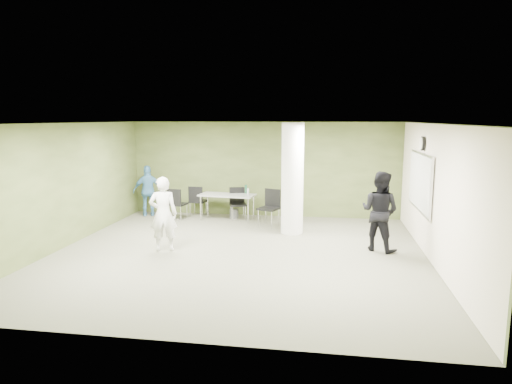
% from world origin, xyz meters
% --- Properties ---
extents(floor, '(8.00, 8.00, 0.00)m').
position_xyz_m(floor, '(0.00, 0.00, 0.00)').
color(floor, '#545542').
rests_on(floor, ground).
extents(ceiling, '(8.00, 8.00, 0.00)m').
position_xyz_m(ceiling, '(0.00, 0.00, 2.80)').
color(ceiling, white).
rests_on(ceiling, wall_back).
extents(wall_back, '(8.00, 2.80, 0.02)m').
position_xyz_m(wall_back, '(0.00, 4.00, 1.40)').
color(wall_back, '#3E4C24').
rests_on(wall_back, floor).
extents(wall_left, '(0.02, 8.00, 2.80)m').
position_xyz_m(wall_left, '(-4.00, 0.00, 1.40)').
color(wall_left, '#3E4C24').
rests_on(wall_left, floor).
extents(wall_right_cream, '(0.02, 8.00, 2.80)m').
position_xyz_m(wall_right_cream, '(4.00, 0.00, 1.40)').
color(wall_right_cream, beige).
rests_on(wall_right_cream, floor).
extents(column, '(0.56, 0.56, 2.80)m').
position_xyz_m(column, '(1.00, 2.00, 1.40)').
color(column, silver).
rests_on(column, floor).
extents(whiteboard, '(0.05, 2.30, 1.30)m').
position_xyz_m(whiteboard, '(3.92, 1.20, 1.50)').
color(whiteboard, silver).
rests_on(whiteboard, wall_right_cream).
extents(wall_clock, '(0.06, 0.32, 0.32)m').
position_xyz_m(wall_clock, '(3.92, 1.20, 2.35)').
color(wall_clock, black).
rests_on(wall_clock, wall_right_cream).
extents(folding_table, '(1.64, 0.86, 1.00)m').
position_xyz_m(folding_table, '(-0.94, 3.22, 0.70)').
color(folding_table, gray).
rests_on(folding_table, floor).
extents(wastebasket, '(0.25, 0.25, 0.29)m').
position_xyz_m(wastebasket, '(-0.80, 3.41, 0.15)').
color(wastebasket, '#4C4C4C').
rests_on(wastebasket, floor).
extents(chair_back_left, '(0.53, 0.53, 0.92)m').
position_xyz_m(chair_back_left, '(-2.40, 3.01, 0.53)').
color(chair_back_left, black).
rests_on(chair_back_left, floor).
extents(chair_back_right, '(0.49, 0.49, 0.91)m').
position_xyz_m(chair_back_right, '(-1.95, 3.57, 0.53)').
color(chair_back_right, black).
rests_on(chair_back_right, floor).
extents(chair_table_left, '(0.58, 0.58, 0.92)m').
position_xyz_m(chair_table_left, '(-0.68, 3.36, 0.54)').
color(chair_table_left, black).
rests_on(chair_table_left, floor).
extents(chair_table_right, '(0.64, 0.64, 0.99)m').
position_xyz_m(chair_table_right, '(0.35, 2.74, 0.58)').
color(chair_table_right, black).
rests_on(chair_table_right, floor).
extents(woman_white, '(0.68, 0.53, 1.65)m').
position_xyz_m(woman_white, '(-1.67, -0.02, 0.83)').
color(woman_white, silver).
rests_on(woman_white, floor).
extents(man_black, '(1.08, 1.01, 1.77)m').
position_xyz_m(man_black, '(3.02, 0.75, 0.88)').
color(man_black, black).
rests_on(man_black, floor).
extents(man_blue, '(0.96, 0.67, 1.52)m').
position_xyz_m(man_blue, '(-3.40, 3.40, 0.76)').
color(man_blue, teal).
rests_on(man_blue, floor).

